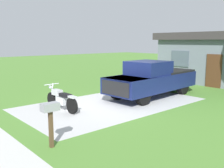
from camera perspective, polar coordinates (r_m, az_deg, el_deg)
The scene contains 5 objects.
ground_plane at distance 12.00m, azimuth 0.17°, elevation -4.44°, with size 80.00×80.00×0.00m, color #4D7E31.
driveway_pad at distance 12.00m, azimuth 0.17°, elevation -4.43°, with size 4.73×8.50×0.01m, color #B4B4B4.
motorcycle at distance 11.06m, azimuth -11.29°, elevation -3.33°, with size 2.21×0.70×1.09m.
pickup_truck at distance 13.61m, azimuth 9.16°, elevation 1.19°, with size 2.34×5.73×1.90m.
mailbox at distance 7.15m, azimuth -13.62°, elevation -6.34°, with size 0.26×0.48×1.26m.
Camera 1 is at (8.74, -7.70, 2.91)m, focal length 40.89 mm.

